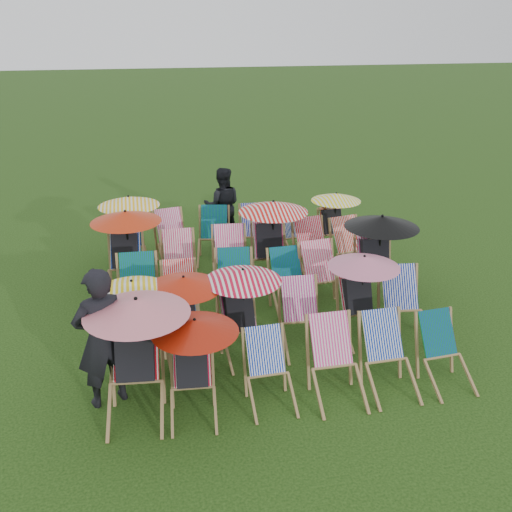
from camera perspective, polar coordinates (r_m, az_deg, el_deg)
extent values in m
plane|color=black|center=(9.20, 0.36, -5.76)|extent=(100.00, 100.00, 0.00)
cube|color=red|center=(7.04, -11.93, -9.30)|extent=(0.57, 0.45, 0.64)
cube|color=black|center=(6.99, -11.97, -9.54)|extent=(0.49, 0.50, 0.67)
sphere|color=tan|center=(6.91, -12.12, -6.59)|extent=(0.23, 0.23, 0.23)
cylinder|color=black|center=(6.79, -11.64, -7.62)|extent=(0.03, 0.03, 0.78)
cone|color=#DC707E|center=(6.62, -11.88, -4.95)|extent=(1.23, 1.23, 0.19)
cube|color=red|center=(6.95, -6.43, -10.52)|extent=(0.47, 0.36, 0.53)
cube|color=black|center=(6.91, -6.43, -10.73)|extent=(0.40, 0.41, 0.55)
sphere|color=tan|center=(6.84, -6.55, -8.27)|extent=(0.19, 0.19, 0.19)
cylinder|color=black|center=(6.75, -6.04, -9.14)|extent=(0.03, 0.03, 0.65)
cone|color=#A01A09|center=(6.60, -6.14, -6.96)|extent=(1.02, 1.02, 0.16)
cube|color=#0826AB|center=(7.12, 0.90, -9.40)|extent=(0.46, 0.34, 0.53)
cube|color=#EA2E87|center=(7.28, 7.49, -8.25)|extent=(0.50, 0.37, 0.59)
cube|color=#07249C|center=(7.52, 12.52, -7.69)|extent=(0.49, 0.37, 0.58)
cube|color=#09632B|center=(7.83, 17.69, -7.34)|extent=(0.48, 0.37, 0.54)
cube|color=red|center=(7.96, -12.33, -6.28)|extent=(0.48, 0.38, 0.53)
cube|color=black|center=(7.93, -12.37, -6.45)|extent=(0.41, 0.42, 0.56)
sphere|color=tan|center=(7.87, -12.47, -4.25)|extent=(0.20, 0.20, 0.20)
cylinder|color=black|center=(7.77, -12.14, -4.98)|extent=(0.03, 0.03, 0.65)
cone|color=yellow|center=(7.64, -12.32, -3.00)|extent=(1.02, 1.02, 0.16)
cube|color=#0B774A|center=(7.93, -7.58, -6.01)|extent=(0.49, 0.38, 0.54)
cube|color=black|center=(7.90, -7.51, -6.17)|extent=(0.42, 0.43, 0.56)
sphere|color=tan|center=(7.84, -7.76, -3.97)|extent=(0.20, 0.20, 0.20)
cylinder|color=black|center=(7.76, -7.14, -4.63)|extent=(0.03, 0.03, 0.66)
cone|color=#B5200A|center=(7.62, -7.25, -2.63)|extent=(1.03, 1.03, 0.16)
cube|color=#E82E98|center=(8.00, -1.86, -5.40)|extent=(0.50, 0.39, 0.55)
cube|color=black|center=(7.96, -1.76, -5.56)|extent=(0.43, 0.44, 0.58)
sphere|color=tan|center=(7.91, -1.99, -3.31)|extent=(0.20, 0.20, 0.20)
cylinder|color=black|center=(7.83, -1.30, -3.98)|extent=(0.03, 0.03, 0.67)
cone|color=red|center=(7.70, -1.32, -1.93)|extent=(1.06, 1.06, 0.16)
cube|color=#D0298A|center=(8.24, 4.33, -4.28)|extent=(0.51, 0.39, 0.59)
cube|color=red|center=(8.58, 9.92, -3.77)|extent=(0.47, 0.35, 0.54)
cube|color=black|center=(8.55, 10.04, -3.91)|extent=(0.39, 0.41, 0.57)
sphere|color=tan|center=(8.50, 9.93, -1.83)|extent=(0.20, 0.20, 0.20)
cylinder|color=black|center=(8.43, 10.62, -2.45)|extent=(0.03, 0.03, 0.67)
cone|color=#D16A8C|center=(8.31, 10.77, -0.55)|extent=(1.05, 1.05, 0.16)
cube|color=#061B90|center=(8.75, 14.18, -3.05)|extent=(0.56, 0.44, 0.61)
cube|color=#0A6C23|center=(9.01, -11.79, -1.87)|extent=(0.55, 0.41, 0.64)
cube|color=#F1080D|center=(8.96, -7.72, -2.31)|extent=(0.48, 0.36, 0.56)
cube|color=#0A692B|center=(9.10, -2.22, -1.29)|extent=(0.56, 0.44, 0.61)
cube|color=#096433|center=(9.28, 3.01, -1.05)|extent=(0.51, 0.38, 0.58)
cube|color=#FF336A|center=(9.40, 6.27, -0.53)|extent=(0.56, 0.44, 0.63)
cube|color=#F8318A|center=(9.75, 11.66, 0.01)|extent=(0.58, 0.47, 0.63)
cube|color=black|center=(9.70, 11.73, -0.12)|extent=(0.51, 0.52, 0.66)
sphere|color=tan|center=(9.67, 11.74, 2.03)|extent=(0.23, 0.23, 0.23)
cylinder|color=black|center=(9.57, 12.31, 1.39)|extent=(0.03, 0.03, 0.77)
cone|color=black|center=(9.45, 12.49, 3.39)|extent=(1.21, 1.21, 0.19)
cube|color=#072997|center=(10.12, -12.92, 0.65)|extent=(0.55, 0.43, 0.62)
cube|color=black|center=(10.07, -12.95, 0.54)|extent=(0.47, 0.48, 0.64)
sphere|color=tan|center=(10.05, -13.05, 2.55)|extent=(0.23, 0.23, 0.23)
cylinder|color=black|center=(9.92, -12.74, 1.98)|extent=(0.03, 0.03, 0.75)
cone|color=red|center=(9.81, -12.91, 3.87)|extent=(1.18, 1.18, 0.18)
cube|color=#ED2F66|center=(10.06, -7.80, 0.83)|extent=(0.52, 0.39, 0.60)
cube|color=#FD3284|center=(10.14, -2.69, 1.29)|extent=(0.55, 0.43, 0.62)
cube|color=#EE2F6F|center=(10.26, 1.27, 1.67)|extent=(0.57, 0.45, 0.63)
cube|color=black|center=(10.21, 1.30, 1.56)|extent=(0.49, 0.51, 0.66)
sphere|color=tan|center=(10.19, 1.25, 3.61)|extent=(0.23, 0.23, 0.23)
cylinder|color=black|center=(10.07, 1.72, 3.04)|extent=(0.03, 0.03, 0.78)
cone|color=red|center=(9.96, 1.74, 4.96)|extent=(1.22, 1.22, 0.19)
cube|color=red|center=(10.50, 5.42, 2.04)|extent=(0.57, 0.45, 0.63)
cube|color=red|center=(10.74, 9.03, 2.19)|extent=(0.57, 0.46, 0.60)
cube|color=#0A6E33|center=(11.11, -12.72, 2.52)|extent=(0.53, 0.41, 0.59)
cube|color=black|center=(11.06, -12.70, 2.43)|extent=(0.46, 0.47, 0.62)
sphere|color=tan|center=(11.06, -12.89, 4.18)|extent=(0.22, 0.22, 0.22)
cylinder|color=black|center=(10.94, -12.47, 3.74)|extent=(0.03, 0.03, 0.72)
cone|color=yellow|center=(10.84, -12.62, 5.39)|extent=(1.13, 1.13, 0.18)
cube|color=#EA2E7E|center=(11.21, -8.64, 3.06)|extent=(0.56, 0.46, 0.60)
cube|color=#0B7531|center=(11.25, -4.22, 3.40)|extent=(0.57, 0.47, 0.61)
cube|color=#080DA9|center=(11.36, -0.15, 3.64)|extent=(0.54, 0.41, 0.61)
cube|color=navy|center=(11.50, 3.75, 3.27)|extent=(0.48, 0.38, 0.51)
cube|color=red|center=(11.71, 7.49, 3.51)|extent=(0.44, 0.33, 0.51)
cube|color=black|center=(11.67, 7.57, 3.43)|extent=(0.37, 0.38, 0.54)
sphere|color=tan|center=(11.67, 7.49, 4.89)|extent=(0.19, 0.19, 0.19)
cylinder|color=black|center=(11.59, 7.94, 4.50)|extent=(0.03, 0.03, 0.63)
cone|color=yellow|center=(11.50, 8.02, 5.87)|extent=(0.99, 0.99, 0.15)
imported|color=black|center=(7.02, -15.19, -7.94)|extent=(0.76, 0.64, 1.79)
imported|color=black|center=(11.84, -3.37, 5.04)|extent=(0.86, 0.71, 1.60)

